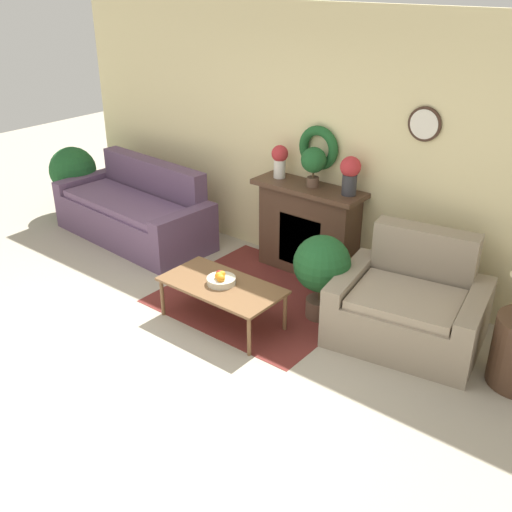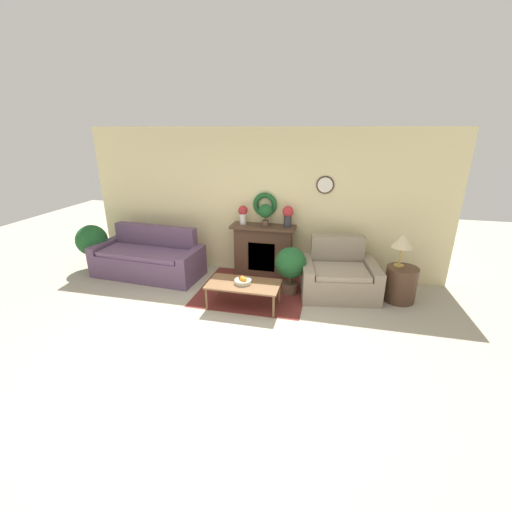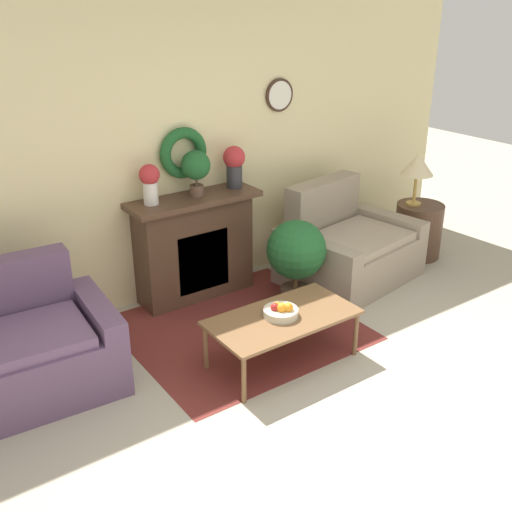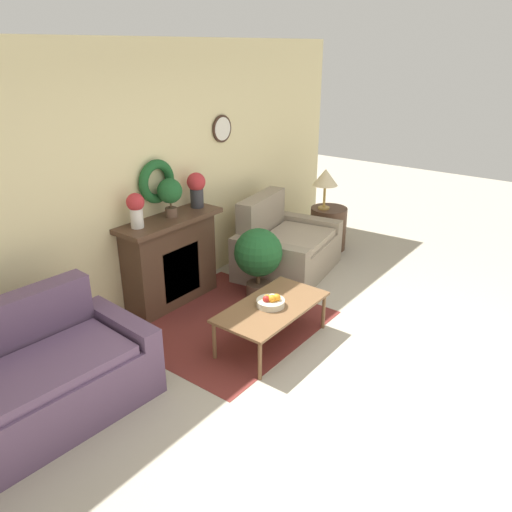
{
  "view_description": "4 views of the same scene",
  "coord_description": "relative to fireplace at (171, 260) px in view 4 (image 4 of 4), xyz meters",
  "views": [
    {
      "loc": [
        3.28,
        -2.37,
        2.99
      ],
      "look_at": [
        0.26,
        1.4,
        0.64
      ],
      "focal_mm": 42.0,
      "sensor_mm": 36.0,
      "label": 1
    },
    {
      "loc": [
        1.38,
        -3.52,
        2.68
      ],
      "look_at": [
        0.15,
        1.64,
        0.68
      ],
      "focal_mm": 24.0,
      "sensor_mm": 36.0,
      "label": 2
    },
    {
      "loc": [
        -2.35,
        -1.95,
        2.62
      ],
      "look_at": [
        -0.08,
        1.28,
        0.88
      ],
      "focal_mm": 42.0,
      "sensor_mm": 36.0,
      "label": 3
    },
    {
      "loc": [
        -3.26,
        -1.21,
        2.63
      ],
      "look_at": [
        0.07,
        1.34,
        0.85
      ],
      "focal_mm": 35.0,
      "sensor_mm": 36.0,
      "label": 4
    }
  ],
  "objects": [
    {
      "name": "potted_plant_on_mantel",
      "position": [
        0.04,
        -0.01,
        0.74
      ],
      "size": [
        0.26,
        0.26,
        0.41
      ],
      "color": "brown",
      "rests_on": "fireplace"
    },
    {
      "name": "side_table_by_loveseat",
      "position": [
        2.41,
        -0.56,
        -0.2
      ],
      "size": [
        0.5,
        0.5,
        0.58
      ],
      "color": "#4C3323",
      "rests_on": "ground_plane"
    },
    {
      "name": "fruit_bowl",
      "position": [
        -0.03,
        -1.35,
        -0.05
      ],
      "size": [
        0.26,
        0.26,
        0.12
      ],
      "color": "beige",
      "rests_on": "coffee_table"
    },
    {
      "name": "potted_plant_floor_by_loveseat",
      "position": [
        0.63,
        -0.7,
        0.02
      ],
      "size": [
        0.53,
        0.53,
        0.82
      ],
      "color": "brown",
      "rests_on": "ground_plane"
    },
    {
      "name": "couch_left",
      "position": [
        -2.12,
        -0.55,
        -0.18
      ],
      "size": [
        2.1,
        1.01,
        0.9
      ],
      "rotation": [
        0.0,
        0.0,
        -0.07
      ],
      "color": "#604766",
      "rests_on": "ground_plane"
    },
    {
      "name": "ground_plane",
      "position": [
        -0.09,
        -2.5,
        -0.49
      ],
      "size": [
        16.0,
        16.0,
        0.0
      ],
      "primitive_type": "plane",
      "color": "#ADA38E"
    },
    {
      "name": "coffee_table",
      "position": [
        -0.02,
        -1.35,
        -0.13
      ],
      "size": [
        1.13,
        0.59,
        0.4
      ],
      "color": "brown",
      "rests_on": "ground_plane"
    },
    {
      "name": "vase_on_mantel_right",
      "position": [
        0.45,
        0.01,
        0.7
      ],
      "size": [
        0.2,
        0.2,
        0.38
      ],
      "color": "#2D2D33",
      "rests_on": "fireplace"
    },
    {
      "name": "wall_back",
      "position": [
        -0.08,
        0.21,
        0.86
      ],
      "size": [
        6.8,
        0.16,
        2.7
      ],
      "color": "beige",
      "rests_on": "ground_plane"
    },
    {
      "name": "loveseat_right",
      "position": [
        1.42,
        -0.51,
        -0.18
      ],
      "size": [
        1.39,
        1.16,
        0.93
      ],
      "rotation": [
        0.0,
        0.0,
        0.17
      ],
      "color": "gray",
      "rests_on": "ground_plane"
    },
    {
      "name": "table_lamp",
      "position": [
        2.35,
        -0.51,
        0.51
      ],
      "size": [
        0.33,
        0.33,
        0.54
      ],
      "color": "#B28E42",
      "rests_on": "side_table_by_loveseat"
    },
    {
      "name": "floor_rug",
      "position": [
        -0.02,
        -0.76,
        -0.49
      ],
      "size": [
        1.83,
        1.69,
        0.01
      ],
      "color": "maroon",
      "rests_on": "ground_plane"
    },
    {
      "name": "vase_on_mantel_left",
      "position": [
        -0.39,
        0.01,
        0.68
      ],
      "size": [
        0.18,
        0.18,
        0.35
      ],
      "color": "silver",
      "rests_on": "fireplace"
    },
    {
      "name": "fireplace",
      "position": [
        0.0,
        0.0,
        0.0
      ],
      "size": [
        1.2,
        0.41,
        0.98
      ],
      "color": "#4C3323",
      "rests_on": "ground_plane"
    }
  ]
}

